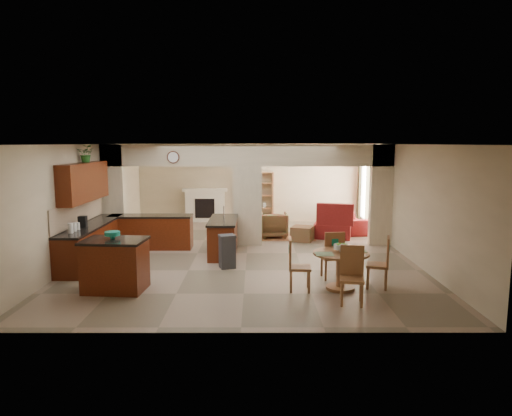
{
  "coord_description": "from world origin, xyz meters",
  "views": [
    {
      "loc": [
        0.22,
        -11.53,
        2.83
      ],
      "look_at": [
        0.24,
        0.3,
        1.14
      ],
      "focal_mm": 32.0,
      "sensor_mm": 36.0,
      "label": 1
    }
  ],
  "objects_px": {
    "dining_table": "(341,265)",
    "armchair": "(274,225)",
    "sofa": "(349,219)",
    "kitchen_island": "(115,265)"
  },
  "relations": [
    {
      "from": "sofa",
      "to": "armchair",
      "type": "height_order",
      "value": "armchair"
    },
    {
      "from": "dining_table",
      "to": "armchair",
      "type": "relative_size",
      "value": 1.31
    },
    {
      "from": "dining_table",
      "to": "armchair",
      "type": "xyz_separation_m",
      "value": [
        -1.09,
        5.0,
        -0.12
      ]
    },
    {
      "from": "kitchen_island",
      "to": "armchair",
      "type": "distance_m",
      "value": 6.02
    },
    {
      "from": "kitchen_island",
      "to": "dining_table",
      "type": "height_order",
      "value": "kitchen_island"
    },
    {
      "from": "armchair",
      "to": "kitchen_island",
      "type": "bearing_deg",
      "value": 55.12
    },
    {
      "from": "dining_table",
      "to": "armchair",
      "type": "height_order",
      "value": "armchair"
    },
    {
      "from": "sofa",
      "to": "armchair",
      "type": "xyz_separation_m",
      "value": [
        -2.52,
        -1.23,
        0.02
      ]
    },
    {
      "from": "sofa",
      "to": "armchair",
      "type": "bearing_deg",
      "value": 106.2
    },
    {
      "from": "sofa",
      "to": "armchair",
      "type": "relative_size",
      "value": 2.97
    }
  ]
}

